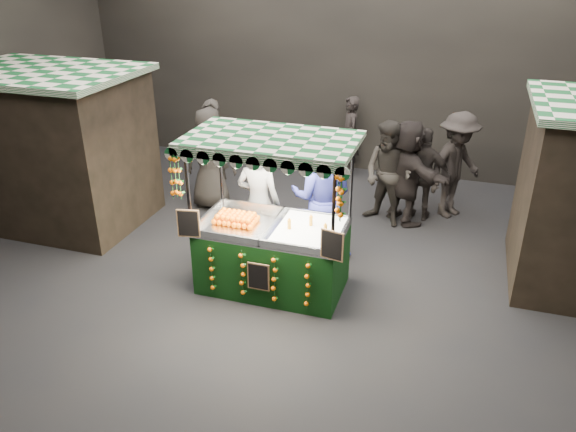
% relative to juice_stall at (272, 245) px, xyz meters
% --- Properties ---
extents(ground, '(12.00, 12.00, 0.00)m').
position_rel_juice_stall_xyz_m(ground, '(0.17, 0.02, -0.68)').
color(ground, black).
rests_on(ground, ground).
extents(market_hall, '(12.10, 10.10, 5.05)m').
position_rel_juice_stall_xyz_m(market_hall, '(0.17, 0.02, 2.70)').
color(market_hall, black).
rests_on(market_hall, ground).
extents(neighbour_stall_left, '(3.00, 2.20, 2.60)m').
position_rel_juice_stall_xyz_m(neighbour_stall_left, '(-4.23, 1.02, 0.63)').
color(neighbour_stall_left, black).
rests_on(neighbour_stall_left, ground).
extents(juice_stall, '(2.27, 1.34, 2.20)m').
position_rel_juice_stall_xyz_m(juice_stall, '(0.00, 0.00, 0.00)').
color(juice_stall, black).
rests_on(juice_stall, ground).
extents(vendor_grey, '(0.67, 0.44, 1.82)m').
position_rel_juice_stall_xyz_m(vendor_grey, '(-0.49, 0.80, 0.23)').
color(vendor_grey, gray).
rests_on(vendor_grey, ground).
extents(vendor_blue, '(1.03, 0.84, 1.97)m').
position_rel_juice_stall_xyz_m(vendor_blue, '(0.40, 1.09, 0.30)').
color(vendor_blue, navy).
rests_on(vendor_blue, ground).
extents(shopper_0, '(0.70, 0.48, 1.85)m').
position_rel_juice_stall_xyz_m(shopper_0, '(-2.14, 2.77, 0.24)').
color(shopper_0, '#2D2925').
rests_on(shopper_0, ground).
extents(shopper_1, '(1.09, 0.99, 1.81)m').
position_rel_juice_stall_xyz_m(shopper_1, '(1.17, 2.54, 0.22)').
color(shopper_1, '#292521').
rests_on(shopper_1, ground).
extents(shopper_2, '(1.00, 0.51, 1.65)m').
position_rel_juice_stall_xyz_m(shopper_2, '(1.72, 2.91, 0.14)').
color(shopper_2, black).
rests_on(shopper_2, ground).
extents(shopper_3, '(1.27, 1.39, 1.88)m').
position_rel_juice_stall_xyz_m(shopper_3, '(2.23, 3.22, 0.26)').
color(shopper_3, '#282320').
rests_on(shopper_3, ground).
extents(shopper_4, '(1.00, 0.75, 1.85)m').
position_rel_juice_stall_xyz_m(shopper_4, '(-1.98, 2.28, 0.24)').
color(shopper_4, '#2B2723').
rests_on(shopper_4, ground).
extents(shopper_5, '(1.56, 1.58, 1.82)m').
position_rel_juice_stall_xyz_m(shopper_5, '(1.46, 2.71, 0.23)').
color(shopper_5, black).
rests_on(shopper_5, ground).
extents(shopper_6, '(0.62, 0.71, 1.65)m').
position_rel_juice_stall_xyz_m(shopper_6, '(0.07, 4.62, 0.14)').
color(shopper_6, black).
rests_on(shopper_6, ground).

